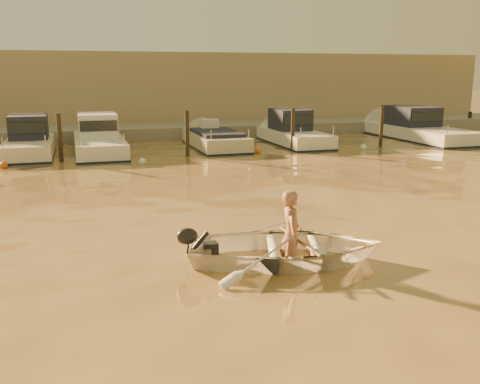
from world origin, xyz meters
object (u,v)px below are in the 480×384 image
object	(u,v)px
moored_boat_5	(418,128)
waterfront_building	(149,91)
moored_boat_2	(99,139)
moored_boat_3	(215,143)
dinghy	(286,248)
person	(291,234)
moored_boat_1	(29,141)
moored_boat_4	(294,132)

from	to	relation	value
moored_boat_5	waterfront_building	world-z (taller)	waterfront_building
moored_boat_2	moored_boat_3	distance (m)	5.52
moored_boat_3	waterfront_building	world-z (taller)	waterfront_building
moored_boat_5	waterfront_building	xyz separation A→B (m)	(-13.20, 11.00, 1.77)
dinghy	person	bearing A→B (deg)	-90.00
moored_boat_2	moored_boat_5	xyz separation A→B (m)	(17.06, 0.00, 0.00)
moored_boat_5	waterfront_building	size ratio (longest dim) A/B	0.19
moored_boat_5	waterfront_building	bearing A→B (deg)	140.19
person	moored_boat_1	world-z (taller)	moored_boat_1
waterfront_building	moored_boat_2	bearing A→B (deg)	-109.35
person	moored_boat_5	xyz separation A→B (m)	(14.25, 16.02, 0.07)
dinghy	moored_boat_4	distance (m)	17.44
moored_boat_1	moored_boat_2	size ratio (longest dim) A/B	0.84
person	moored_boat_3	size ratio (longest dim) A/B	0.28
moored_boat_2	moored_boat_4	size ratio (longest dim) A/B	1.11
person	moored_boat_4	world-z (taller)	moored_boat_4
dinghy	waterfront_building	size ratio (longest dim) A/B	0.08
moored_boat_1	moored_boat_3	distance (m)	8.50
person	moored_boat_5	distance (m)	21.44
moored_boat_5	waterfront_building	distance (m)	17.27
person	moored_boat_2	world-z (taller)	moored_boat_2
moored_boat_3	moored_boat_5	world-z (taller)	moored_boat_5
moored_boat_3	moored_boat_1	bearing A→B (deg)	180.00
moored_boat_2	dinghy	bearing A→B (deg)	-80.37
person	waterfront_building	bearing A→B (deg)	12.00
moored_boat_4	dinghy	bearing A→B (deg)	-113.49
moored_boat_1	moored_boat_5	size ratio (longest dim) A/B	0.70
person	moored_boat_3	xyz separation A→B (m)	(2.69, 16.02, -0.33)
waterfront_building	moored_boat_3	bearing A→B (deg)	-81.53
moored_boat_4	moored_boat_3	bearing A→B (deg)	180.00
dinghy	moored_boat_1	world-z (taller)	moored_boat_1
moored_boat_4	moored_boat_5	distance (m)	7.40
moored_boat_1	waterfront_building	world-z (taller)	waterfront_building
dinghy	moored_boat_1	bearing A→B (deg)	33.87
person	moored_boat_4	xyz separation A→B (m)	(6.85, 16.02, 0.07)
dinghy	waterfront_building	bearing A→B (deg)	11.79
moored_boat_2	moored_boat_4	world-z (taller)	same
moored_boat_2	moored_boat_5	distance (m)	17.06
moored_boat_4	moored_boat_1	bearing A→B (deg)	180.00
moored_boat_3	dinghy	bearing A→B (deg)	-99.89
moored_boat_1	dinghy	bearing A→B (deg)	-70.36
dinghy	moored_boat_3	xyz separation A→B (m)	(2.79, 15.99, -0.05)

